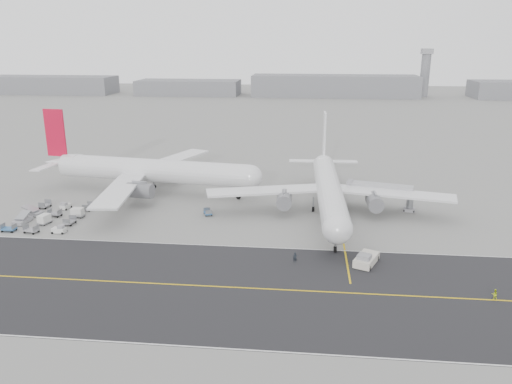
# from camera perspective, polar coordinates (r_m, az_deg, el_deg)

# --- Properties ---
(ground) EXTENTS (700.00, 700.00, 0.00)m
(ground) POSITION_cam_1_polar(r_m,az_deg,el_deg) (95.89, -8.22, -5.41)
(ground) COLOR gray
(ground) RESTS_ON ground
(taxiway) EXTENTS (220.00, 59.00, 0.03)m
(taxiway) POSITION_cam_1_polar(r_m,az_deg,el_deg) (78.91, -7.77, -10.50)
(taxiway) COLOR #29292B
(taxiway) RESTS_ON ground
(horizon_buildings) EXTENTS (520.00, 28.00, 28.00)m
(horizon_buildings) POSITION_cam_1_polar(r_m,az_deg,el_deg) (347.88, 7.19, 10.81)
(horizon_buildings) COLOR gray
(horizon_buildings) RESTS_ON ground
(control_tower) EXTENTS (7.00, 7.00, 31.25)m
(control_tower) POSITION_cam_1_polar(r_m,az_deg,el_deg) (359.92, 18.77, 12.87)
(control_tower) COLOR gray
(control_tower) RESTS_ON ground
(airliner_a) EXTENTS (57.52, 56.55, 19.91)m
(airliner_a) POSITION_cam_1_polar(r_m,az_deg,el_deg) (125.09, -12.22, 2.46)
(airliner_a) COLOR white
(airliner_a) RESTS_ON ground
(airliner_b) EXTENTS (53.72, 54.36, 18.74)m
(airliner_b) POSITION_cam_1_polar(r_m,az_deg,el_deg) (109.12, 8.30, 0.37)
(airliner_b) COLOR white
(airliner_b) RESTS_ON ground
(pushback_tug) EXTENTS (4.97, 7.70, 2.22)m
(pushback_tug) POSITION_cam_1_polar(r_m,az_deg,el_deg) (86.56, 12.47, -7.52)
(pushback_tug) COLOR beige
(pushback_tug) RESTS_ON ground
(jet_bridge) EXTENTS (15.36, 6.31, 5.74)m
(jet_bridge) POSITION_cam_1_polar(r_m,az_deg,el_deg) (114.87, 14.07, 0.14)
(jet_bridge) COLOR gray
(jet_bridge) RESTS_ON ground
(gse_cluster) EXTENTS (20.13, 23.86, 2.09)m
(gse_cluster) POSITION_cam_1_polar(r_m,az_deg,el_deg) (113.65, -22.37, -2.95)
(gse_cluster) COLOR gray
(gse_cluster) RESTS_ON ground
(stray_dolly) EXTENTS (2.25, 2.72, 1.44)m
(stray_dolly) POSITION_cam_1_polar(r_m,az_deg,el_deg) (108.43, -5.51, -2.64)
(stray_dolly) COLOR silver
(stray_dolly) RESTS_ON ground
(ground_crew_a) EXTENTS (0.69, 0.47, 1.85)m
(ground_crew_a) POSITION_cam_1_polar(r_m,az_deg,el_deg) (85.44, 4.48, -7.48)
(ground_crew_a) COLOR black
(ground_crew_a) RESTS_ON ground
(ground_crew_b) EXTENTS (0.83, 0.66, 1.63)m
(ground_crew_b) POSITION_cam_1_polar(r_m,az_deg,el_deg) (81.71, 25.61, -10.49)
(ground_crew_b) COLOR #BED719
(ground_crew_b) RESTS_ON ground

